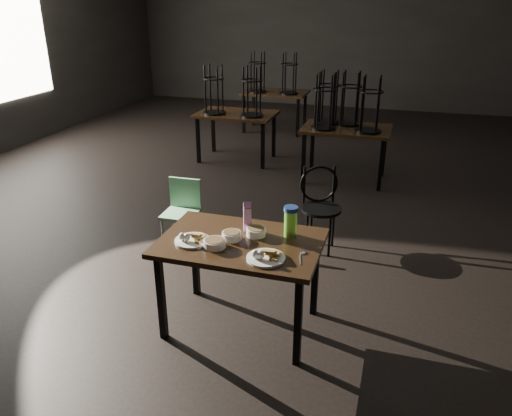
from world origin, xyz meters
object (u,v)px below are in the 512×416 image
(juice_carton, at_px, (247,217))
(school_chair, at_px, (182,208))
(main_table, at_px, (241,250))
(water_bottle, at_px, (291,221))
(bentwood_chair, at_px, (320,202))

(juice_carton, xyz_separation_m, school_chair, (-1.00, 0.93, -0.43))
(main_table, xyz_separation_m, water_bottle, (0.33, 0.19, 0.20))
(water_bottle, relative_size, school_chair, 0.33)
(water_bottle, bearing_deg, juice_carton, -179.11)
(main_table, bearing_deg, juice_carton, 91.12)
(bentwood_chair, distance_m, school_chair, 1.40)
(water_bottle, height_order, bentwood_chair, water_bottle)
(juice_carton, relative_size, water_bottle, 1.01)
(main_table, bearing_deg, bentwood_chair, 77.18)
(water_bottle, xyz_separation_m, school_chair, (-1.33, 0.93, -0.44))
(water_bottle, relative_size, bentwood_chair, 0.28)
(water_bottle, distance_m, bentwood_chair, 1.37)
(water_bottle, height_order, school_chair, water_bottle)
(school_chair, bearing_deg, water_bottle, -36.34)
(juice_carton, bearing_deg, bentwood_chair, 75.34)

